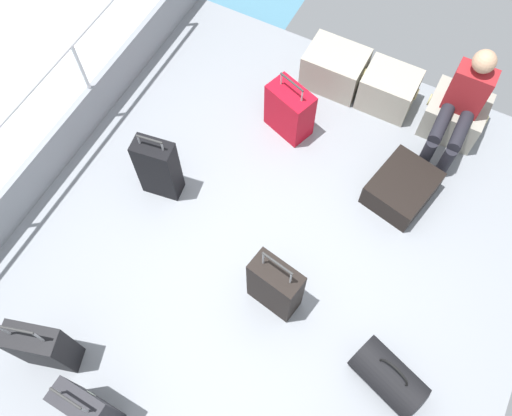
{
  "coord_description": "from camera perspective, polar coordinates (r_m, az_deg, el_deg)",
  "views": [
    {
      "loc": [
        0.71,
        -1.47,
        4.39
      ],
      "look_at": [
        -0.26,
        0.39,
        0.25
      ],
      "focal_mm": 37.68,
      "sensor_mm": 36.0,
      "label": 1
    }
  ],
  "objects": [
    {
      "name": "suitcase_0",
      "position": [
        4.3,
        2.04,
        -8.29
      ],
      "size": [
        0.44,
        0.28,
        0.83
      ],
      "color": "black",
      "rests_on": "ground_plane"
    },
    {
      "name": "railing_port",
      "position": [
        4.85,
        -22.97,
        8.55
      ],
      "size": [
        0.04,
        4.2,
        1.02
      ],
      "color": "silver",
      "rests_on": "ground_plane"
    },
    {
      "name": "cargo_crate_0",
      "position": [
        5.64,
        8.36,
        14.46
      ],
      "size": [
        0.62,
        0.44,
        0.41
      ],
      "color": "#9E9989",
      "rests_on": "ground_plane"
    },
    {
      "name": "cargo_crate_1",
      "position": [
        5.57,
        13.9,
        12.09
      ],
      "size": [
        0.55,
        0.42,
        0.41
      ],
      "color": "#9E9989",
      "rests_on": "ground_plane"
    },
    {
      "name": "suitcase_6",
      "position": [
        5.18,
        3.58,
        10.29
      ],
      "size": [
        0.49,
        0.38,
        0.69
      ],
      "color": "#B70C1E",
      "rests_on": "ground_plane"
    },
    {
      "name": "ground_plane",
      "position": [
        4.71,
        0.65,
        -6.6
      ],
      "size": [
        4.4,
        5.2,
        0.06
      ],
      "primitive_type": "cube",
      "color": "gray"
    },
    {
      "name": "duffel_bag",
      "position": [
        4.41,
        13.89,
        -16.94
      ],
      "size": [
        0.64,
        0.48,
        0.45
      ],
      "color": "black",
      "rests_on": "ground_plane"
    },
    {
      "name": "suitcase_1",
      "position": [
        4.8,
        -10.33,
        4.18
      ],
      "size": [
        0.37,
        0.24,
        0.81
      ],
      "color": "black",
      "rests_on": "ground_plane"
    },
    {
      "name": "passenger_seated",
      "position": [
        5.17,
        21.05,
        10.24
      ],
      "size": [
        0.34,
        0.66,
        1.09
      ],
      "color": "maroon",
      "rests_on": "ground_plane"
    },
    {
      "name": "suitcase_3",
      "position": [
        5.05,
        15.22,
        2.07
      ],
      "size": [
        0.61,
        0.7,
        0.26
      ],
      "color": "black",
      "rests_on": "ground_plane"
    },
    {
      "name": "suitcase_4",
      "position": [
        4.27,
        -17.44,
        -19.58
      ],
      "size": [
        0.39,
        0.2,
        0.84
      ],
      "color": "black",
      "rests_on": "ground_plane"
    },
    {
      "name": "gunwale_port",
      "position": [
        5.27,
        -20.86,
        5.11
      ],
      "size": [
        0.06,
        5.2,
        0.45
      ],
      "primitive_type": "cube",
      "color": "gray",
      "rests_on": "ground_plane"
    },
    {
      "name": "cargo_crate_2",
      "position": [
        5.57,
        20.34,
        9.23
      ],
      "size": [
        0.57,
        0.49,
        0.39
      ],
      "color": "gray",
      "rests_on": "ground_plane"
    },
    {
      "name": "suitcase_2",
      "position": [
        4.46,
        -21.67,
        -13.57
      ],
      "size": [
        0.45,
        0.31,
        0.87
      ],
      "color": "black",
      "rests_on": "ground_plane"
    }
  ]
}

